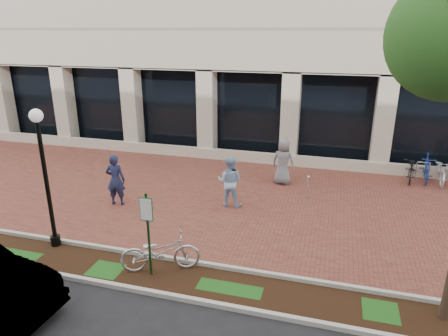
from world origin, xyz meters
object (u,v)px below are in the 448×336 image
(lamppost, at_px, (45,172))
(locked_bicycle, at_px, (160,252))
(pedestrian_right, at_px, (283,162))
(pedestrian_left, at_px, (116,180))
(bike_rack_cluster, at_px, (448,171))
(pedestrian_mid, at_px, (230,182))
(bollard, at_px, (308,187))
(parking_sign, at_px, (148,224))

(lamppost, height_order, locked_bicycle, lamppost)
(lamppost, distance_m, pedestrian_right, 8.93)
(pedestrian_left, height_order, bike_rack_cluster, pedestrian_left)
(locked_bicycle, relative_size, pedestrian_mid, 1.13)
(locked_bicycle, distance_m, bollard, 6.67)
(pedestrian_mid, bearing_deg, pedestrian_left, 14.94)
(lamppost, xyz_separation_m, pedestrian_mid, (4.16, 4.10, -1.37))
(pedestrian_left, xyz_separation_m, pedestrian_mid, (3.91, 1.03, -0.03))
(pedestrian_mid, relative_size, bike_rack_cluster, 0.51)
(pedestrian_left, distance_m, pedestrian_right, 6.56)
(lamppost, distance_m, pedestrian_mid, 6.00)
(pedestrian_left, xyz_separation_m, bollard, (6.53, 2.41, -0.47))
(parking_sign, bearing_deg, pedestrian_mid, 77.00)
(pedestrian_left, bearing_deg, lamppost, 75.96)
(bollard, bearing_deg, locked_bicycle, -119.55)
(parking_sign, xyz_separation_m, bike_rack_cluster, (8.81, 9.26, -0.92))
(lamppost, relative_size, bollard, 4.40)
(locked_bicycle, distance_m, bike_rack_cluster, 12.46)
(lamppost, bearing_deg, bike_rack_cluster, 35.44)
(locked_bicycle, height_order, pedestrian_mid, pedestrian_mid)
(pedestrian_left, bearing_deg, locked_bicycle, 124.30)
(pedestrian_mid, bearing_deg, locked_bicycle, 81.63)
(pedestrian_right, height_order, bike_rack_cluster, pedestrian_right)
(pedestrian_mid, xyz_separation_m, pedestrian_right, (1.51, 2.66, 0.03))
(pedestrian_mid, bearing_deg, bollard, -152.02)
(parking_sign, height_order, locked_bicycle, parking_sign)
(parking_sign, xyz_separation_m, pedestrian_mid, (0.82, 4.71, -0.54))
(bollard, height_order, bike_rack_cluster, bike_rack_cluster)
(pedestrian_mid, height_order, bollard, pedestrian_mid)
(bollard, bearing_deg, pedestrian_mid, -152.24)
(parking_sign, bearing_deg, lamppost, 166.50)
(locked_bicycle, bearing_deg, lamppost, 61.29)
(lamppost, xyz_separation_m, locked_bicycle, (3.49, -0.32, -1.74))
(bollard, bearing_deg, pedestrian_left, -159.76)
(lamppost, height_order, pedestrian_mid, lamppost)
(pedestrian_mid, bearing_deg, bike_rack_cluster, -150.12)
(bollard, bearing_deg, lamppost, -141.07)
(bike_rack_cluster, bearing_deg, locked_bicycle, -130.62)
(pedestrian_left, bearing_deg, bike_rack_cluster, -164.29)
(locked_bicycle, bearing_deg, bollard, -52.97)
(locked_bicycle, height_order, bollard, locked_bicycle)
(pedestrian_mid, bearing_deg, lamppost, 44.79)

